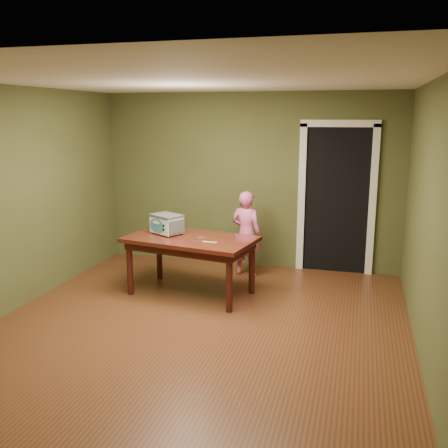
{
  "coord_description": "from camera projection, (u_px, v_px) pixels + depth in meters",
  "views": [
    {
      "loc": [
        1.62,
        -4.78,
        2.26
      ],
      "look_at": [
        0.03,
        1.0,
        0.95
      ],
      "focal_mm": 40.0,
      "sensor_mm": 36.0,
      "label": 1
    }
  ],
  "objects": [
    {
      "name": "room_shell",
      "position": [
        195.0,
        171.0,
        5.05
      ],
      "size": [
        4.52,
        5.02,
        2.61
      ],
      "color": "#49542C",
      "rests_on": "ground"
    },
    {
      "name": "floor",
      "position": [
        197.0,
        328.0,
        5.41
      ],
      "size": [
        5.0,
        5.0,
        0.0
      ],
      "primitive_type": "plane",
      "color": "brown",
      "rests_on": "ground"
    },
    {
      "name": "toy_oven",
      "position": [
        167.0,
        223.0,
        6.47
      ],
      "size": [
        0.48,
        0.44,
        0.26
      ],
      "rotation": [
        0.0,
        0.0,
        -0.52
      ],
      "color": "#4C4F54",
      "rests_on": "dining_table"
    },
    {
      "name": "child",
      "position": [
        246.0,
        234.0,
        7.08
      ],
      "size": [
        0.5,
        0.38,
        1.23
      ],
      "primitive_type": "imported",
      "rotation": [
        0.0,
        0.0,
        2.92
      ],
      "color": "#E65F98",
      "rests_on": "floor"
    },
    {
      "name": "dining_table",
      "position": [
        191.0,
        245.0,
        6.33
      ],
      "size": [
        1.73,
        1.16,
        0.75
      ],
      "rotation": [
        0.0,
        0.0,
        -0.17
      ],
      "color": "#3D120E",
      "rests_on": "floor"
    },
    {
      "name": "baking_pan",
      "position": [
        200.0,
        238.0,
        6.21
      ],
      "size": [
        0.1,
        0.1,
        0.02
      ],
      "color": "silver",
      "rests_on": "dining_table"
    },
    {
      "name": "doorway",
      "position": [
        337.0,
        197.0,
        7.47
      ],
      "size": [
        1.1,
        0.66,
        2.25
      ],
      "color": "black",
      "rests_on": "ground"
    },
    {
      "name": "spatula",
      "position": [
        210.0,
        242.0,
        6.06
      ],
      "size": [
        0.18,
        0.03,
        0.01
      ],
      "primitive_type": "cube",
      "rotation": [
        0.0,
        0.0,
        -0.03
      ],
      "color": "#FDD26E",
      "rests_on": "dining_table"
    }
  ]
}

